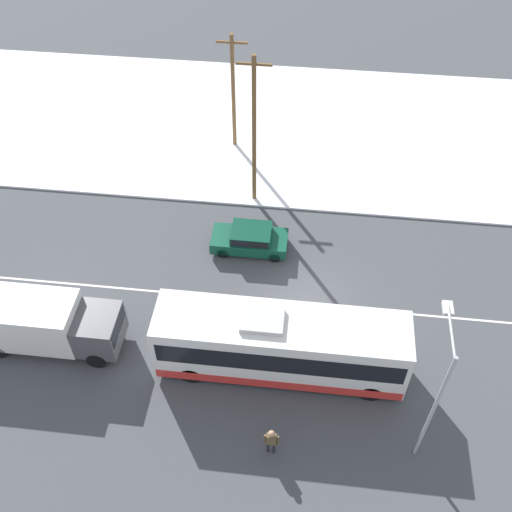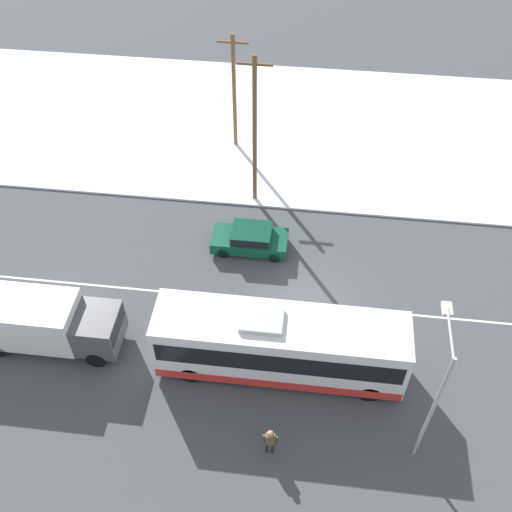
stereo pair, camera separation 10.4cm
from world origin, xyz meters
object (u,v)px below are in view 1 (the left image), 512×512
object	(u,v)px
utility_pole_roadside	(254,132)
utility_pole_snowlot	(233,91)
streetlamp	(437,385)
pedestrian_at_stop	(271,440)
city_bus	(281,345)
box_truck	(38,321)
sedan_car	(250,238)

from	to	relation	value
utility_pole_roadside	utility_pole_snowlot	xyz separation A→B (m)	(-1.85, 5.05, -0.81)
streetlamp	pedestrian_at_stop	bearing A→B (deg)	-169.14
city_bus	streetlamp	world-z (taller)	streetlamp
utility_pole_roadside	streetlamp	bearing A→B (deg)	-59.62
pedestrian_at_stop	utility_pole_roadside	xyz separation A→B (m)	(-2.47, 15.35, 3.74)
box_truck	utility_pole_snowlot	distance (m)	17.71
city_bus	box_truck	world-z (taller)	city_bus
box_truck	sedan_car	bearing A→B (deg)	38.85
sedan_car	streetlamp	distance (m)	13.58
sedan_car	streetlamp	xyz separation A→B (m)	(8.10, -10.25, 3.71)
box_truck	streetlamp	bearing A→B (deg)	-10.34
sedan_car	utility_pole_roadside	distance (m)	5.66
box_truck	streetlamp	size ratio (longest dim) A/B	1.03
city_bus	box_truck	size ratio (longest dim) A/B	1.50
pedestrian_at_stop	streetlamp	size ratio (longest dim) A/B	0.24
sedan_car	utility_pole_snowlot	bearing A→B (deg)	-76.96
utility_pole_roadside	utility_pole_snowlot	size ratio (longest dim) A/B	1.21
city_bus	box_truck	xyz separation A→B (m)	(-11.10, 0.15, -0.17)
box_truck	sedan_car	distance (m)	11.43
city_bus	box_truck	distance (m)	11.10
sedan_car	pedestrian_at_stop	size ratio (longest dim) A/B	2.39
box_truck	utility_pole_roadside	world-z (taller)	utility_pole_roadside
pedestrian_at_stop	utility_pole_snowlot	distance (m)	21.06
streetlamp	utility_pole_snowlot	distance (m)	21.81
box_truck	utility_pole_roadside	distance (m)	14.45
city_bus	box_truck	bearing A→B (deg)	179.22
box_truck	utility_pole_snowlot	xyz separation A→B (m)	(6.78, 16.18, 2.40)
box_truck	pedestrian_at_stop	world-z (taller)	box_truck
streetlamp	box_truck	bearing A→B (deg)	169.66
city_bus	pedestrian_at_stop	world-z (taller)	city_bus
pedestrian_at_stop	sedan_car	bearing A→B (deg)	101.07
utility_pole_roadside	utility_pole_snowlot	bearing A→B (deg)	110.10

